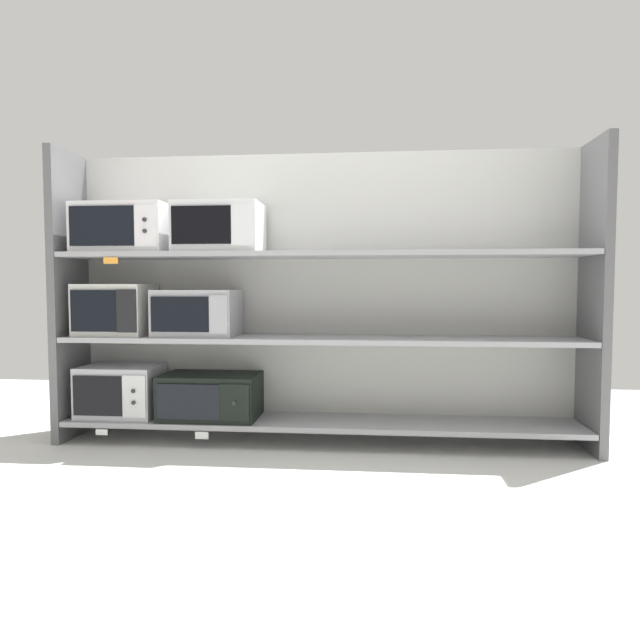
{
  "coord_description": "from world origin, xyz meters",
  "views": [
    {
      "loc": [
        0.32,
        -3.34,
        0.94
      ],
      "look_at": [
        0.0,
        0.0,
        0.74
      ],
      "focal_mm": 31.9,
      "sensor_mm": 36.0,
      "label": 1
    }
  ],
  "objects_px": {
    "microwave_0": "(121,391)",
    "microwave_1": "(211,396)",
    "microwave_2": "(116,310)",
    "microwave_4": "(124,229)",
    "microwave_5": "(220,228)",
    "microwave_3": "(198,313)"
  },
  "relations": [
    {
      "from": "microwave_4",
      "to": "microwave_1",
      "type": "bearing_deg",
      "value": 0.01
    },
    {
      "from": "microwave_2",
      "to": "microwave_5",
      "type": "relative_size",
      "value": 0.84
    },
    {
      "from": "microwave_2",
      "to": "microwave_0",
      "type": "bearing_deg",
      "value": 0.09
    },
    {
      "from": "microwave_3",
      "to": "microwave_1",
      "type": "bearing_deg",
      "value": -0.09
    },
    {
      "from": "microwave_0",
      "to": "microwave_1",
      "type": "relative_size",
      "value": 0.81
    },
    {
      "from": "microwave_2",
      "to": "microwave_5",
      "type": "height_order",
      "value": "microwave_5"
    },
    {
      "from": "microwave_2",
      "to": "microwave_1",
      "type": "bearing_deg",
      "value": 0.0
    },
    {
      "from": "microwave_2",
      "to": "microwave_3",
      "type": "height_order",
      "value": "microwave_2"
    },
    {
      "from": "microwave_3",
      "to": "microwave_4",
      "type": "xyz_separation_m",
      "value": [
        -0.45,
        -0.0,
        0.51
      ]
    },
    {
      "from": "microwave_1",
      "to": "microwave_3",
      "type": "relative_size",
      "value": 1.21
    },
    {
      "from": "microwave_3",
      "to": "microwave_5",
      "type": "distance_m",
      "value": 0.53
    },
    {
      "from": "microwave_0",
      "to": "microwave_3",
      "type": "relative_size",
      "value": 0.98
    },
    {
      "from": "microwave_0",
      "to": "microwave_3",
      "type": "height_order",
      "value": "microwave_3"
    },
    {
      "from": "microwave_1",
      "to": "microwave_5",
      "type": "distance_m",
      "value": 1.02
    },
    {
      "from": "microwave_0",
      "to": "microwave_3",
      "type": "xyz_separation_m",
      "value": [
        0.49,
        0.0,
        0.48
      ]
    },
    {
      "from": "microwave_1",
      "to": "microwave_2",
      "type": "distance_m",
      "value": 0.79
    },
    {
      "from": "microwave_3",
      "to": "microwave_4",
      "type": "relative_size",
      "value": 0.87
    },
    {
      "from": "microwave_0",
      "to": "microwave_4",
      "type": "relative_size",
      "value": 0.85
    },
    {
      "from": "microwave_4",
      "to": "microwave_3",
      "type": "bearing_deg",
      "value": 0.03
    },
    {
      "from": "microwave_1",
      "to": "microwave_4",
      "type": "relative_size",
      "value": 1.05
    },
    {
      "from": "microwave_2",
      "to": "microwave_4",
      "type": "xyz_separation_m",
      "value": [
        0.07,
        -0.0,
        0.49
      ]
    },
    {
      "from": "microwave_0",
      "to": "microwave_2",
      "type": "distance_m",
      "value": 0.5
    }
  ]
}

